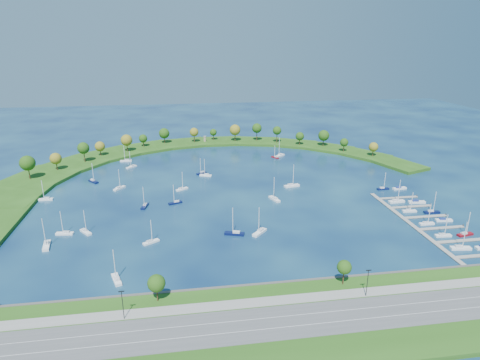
{
  "coord_description": "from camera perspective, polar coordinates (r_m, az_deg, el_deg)",
  "views": [
    {
      "loc": [
        -30.43,
        -226.44,
        84.3
      ],
      "look_at": [
        5.0,
        5.0,
        4.0
      ],
      "focal_mm": 30.73,
      "sensor_mm": 36.0,
      "label": 1
    }
  ],
  "objects": [
    {
      "name": "ground",
      "position": [
        243.54,
        -0.99,
        -1.33
      ],
      "size": [
        700.0,
        700.0,
        0.0
      ],
      "primitive_type": "plane",
      "color": "#071742",
      "rests_on": "ground"
    },
    {
      "name": "south_shoreline",
      "position": [
        136.35,
        6.43,
        -18.87
      ],
      "size": [
        420.0,
        43.1,
        11.6
      ],
      "color": "#244C14",
      "rests_on": "ground"
    },
    {
      "name": "breakwater",
      "position": [
        287.93,
        -11.49,
        1.72
      ],
      "size": [
        286.74,
        247.64,
        2.0
      ],
      "color": "#244C14",
      "rests_on": "ground"
    },
    {
      "name": "breakwater_trees",
      "position": [
        321.22,
        -6.36,
        5.59
      ],
      "size": [
        243.42,
        95.45,
        15.03
      ],
      "color": "#382314",
      "rests_on": "breakwater"
    },
    {
      "name": "harbor_tower",
      "position": [
        351.75,
        -4.91,
        5.72
      ],
      "size": [
        2.6,
        2.6,
        4.62
      ],
      "color": "gray",
      "rests_on": "breakwater"
    },
    {
      "name": "dock_system",
      "position": [
        218.66,
        24.24,
        -5.43
      ],
      "size": [
        24.28,
        82.0,
        1.6
      ],
      "color": "gray",
      "rests_on": "ground"
    },
    {
      "name": "moored_boat_0",
      "position": [
        225.28,
        -8.97,
        -3.05
      ],
      "size": [
        7.73,
        4.73,
        11.01
      ],
      "rotation": [
        0.0,
        0.0,
        3.52
      ],
      "color": "#09123D",
      "rests_on": "ground"
    },
    {
      "name": "moored_boat_1",
      "position": [
        204.81,
        -23.16,
        -6.74
      ],
      "size": [
        8.05,
        3.25,
        11.5
      ],
      "rotation": [
        0.0,
        0.0,
        3.0
      ],
      "color": "white",
      "rests_on": "ground"
    },
    {
      "name": "moored_boat_2",
      "position": [
        294.74,
        -14.83,
        1.85
      ],
      "size": [
        7.12,
        7.48,
        11.86
      ],
      "rotation": [
        0.0,
        0.0,
        3.97
      ],
      "color": "white",
      "rests_on": "ground"
    },
    {
      "name": "moored_boat_3",
      "position": [
        185.23,
        -12.27,
        -8.31
      ],
      "size": [
        7.35,
        5.61,
        10.82
      ],
      "rotation": [
        0.0,
        0.0,
        0.55
      ],
      "color": "white",
      "rests_on": "ground"
    },
    {
      "name": "moored_boat_4",
      "position": [
        244.94,
        -8.07,
        -1.18
      ],
      "size": [
        7.44,
        6.09,
        11.16
      ],
      "rotation": [
        0.0,
        0.0,
        0.61
      ],
      "color": "white",
      "rests_on": "ground"
    },
    {
      "name": "moored_boat_5",
      "position": [
        267.95,
        -4.77,
        0.73
      ],
      "size": [
        8.16,
        4.82,
        11.59
      ],
      "rotation": [
        0.0,
        0.0,
        2.79
      ],
      "color": "white",
      "rests_on": "ground"
    },
    {
      "name": "moored_boat_6",
      "position": [
        310.64,
        -15.54,
        2.65
      ],
      "size": [
        8.2,
        2.37,
        12.02
      ],
      "rotation": [
        0.0,
        0.0,
        3.13
      ],
      "color": "white",
      "rests_on": "ground"
    },
    {
      "name": "moored_boat_7",
      "position": [
        249.61,
        7.19,
        -0.73
      ],
      "size": [
        9.9,
        4.7,
        14.03
      ],
      "rotation": [
        0.0,
        0.0,
        0.22
      ],
      "color": "white",
      "rests_on": "ground"
    },
    {
      "name": "moored_boat_8",
      "position": [
        189.68,
        2.75,
        -7.16
      ],
      "size": [
        7.95,
        8.34,
        13.24
      ],
      "rotation": [
        0.0,
        0.0,
        3.97
      ],
      "color": "white",
      "rests_on": "ground"
    },
    {
      "name": "moored_boat_9",
      "position": [
        188.26,
        -0.75,
        -7.35
      ],
      "size": [
        9.4,
        5.16,
        13.31
      ],
      "rotation": [
        0.0,
        0.0,
        2.83
      ],
      "color": "#09123D",
      "rests_on": "ground"
    },
    {
      "name": "moored_boat_10",
      "position": [
        202.72,
        -20.64,
        -6.67
      ],
      "size": [
        6.45,
        7.57,
        11.49
      ],
      "rotation": [
        0.0,
        0.0,
        5.36
      ],
      "color": "white",
      "rests_on": "ground"
    },
    {
      "name": "moored_boat_11",
      "position": [
        228.14,
        4.81,
        -2.57
      ],
      "size": [
        5.12,
        9.36,
        13.25
      ],
      "rotation": [
        0.0,
        0.0,
        1.88
      ],
      "color": "white",
      "rests_on": "ground"
    },
    {
      "name": "moored_boat_12",
      "position": [
        309.64,
        4.9,
        3.22
      ],
      "size": [
        5.17,
        6.47,
        9.63
      ],
      "rotation": [
        0.0,
        0.0,
        2.16
      ],
      "color": "maroon",
      "rests_on": "ground"
    },
    {
      "name": "moored_boat_13",
      "position": [
        313.57,
        5.53,
        3.44
      ],
      "size": [
        9.5,
        9.01,
        15.05
      ],
      "rotation": [
        0.0,
        0.0,
        3.88
      ],
      "color": "white",
      "rests_on": "ground"
    },
    {
      "name": "moored_boat_14",
      "position": [
        223.8,
        -13.08,
        -3.47
      ],
      "size": [
        4.03,
        8.23,
        11.66
      ],
      "rotation": [
        0.0,
        0.0,
        4.47
      ],
      "color": "#09123D",
      "rests_on": "ground"
    },
    {
      "name": "moored_boat_15",
      "position": [
        271.38,
        -19.7,
        -0.11
      ],
      "size": [
        7.22,
        8.1,
        12.5
      ],
      "rotation": [
        0.0,
        0.0,
        5.4
      ],
      "color": "#09123D",
      "rests_on": "ground"
    },
    {
      "name": "moored_boat_16",
      "position": [
        196.52,
        -25.28,
        -8.13
      ],
      "size": [
        4.13,
        9.55,
        13.58
      ],
      "rotation": [
        0.0,
        0.0,
        4.88
      ],
      "color": "white",
      "rests_on": "ground"
    },
    {
      "name": "moored_boat_17",
      "position": [
        251.46,
        -25.39,
        -2.35
      ],
      "size": [
        7.94,
        2.38,
        11.61
      ],
      "rotation": [
        0.0,
        0.0,
        3.12
      ],
      "color": "white",
      "rests_on": "ground"
    },
    {
      "name": "moored_boat_18",
      "position": [
        272.91,
        -5.39,
        1.04
      ],
      "size": [
        7.04,
        6.29,
        10.88
      ],
      "rotation": [
        0.0,
        0.0,
        3.83
      ],
      "color": "#09123D",
      "rests_on": "ground"
    },
    {
      "name": "moored_boat_19",
      "position": [
        254.27,
        -16.42,
        -1.02
      ],
      "size": [
        6.84,
        7.95,
        12.12
      ],
      "rotation": [
        0.0,
        0.0,
        0.92
      ],
      "color": "white",
      "rests_on": "ground"
    },
    {
      "name": "moored_boat_20",
      "position": [
        161.81,
        -16.78,
        -12.99
      ],
      "size": [
        4.95,
        8.79,
        12.46
      ],
      "rotation": [
        0.0,
        0.0,
        1.9
      ],
      "color": "white",
      "rests_on": "ground"
    },
    {
      "name": "docked_boat_0",
      "position": [
        199.42,
        28.29,
        -8.23
      ],
      "size": [
        8.86,
        3.63,
        12.65
      ],
      "rotation": [
        0.0,
        0.0,
        -0.15
      ],
      "color": "white",
      "rests_on": "ground"
    },
    {
      "name": "docked_boat_2",
      "position": [
        208.03,
        26.37,
        -6.83
      ],
      "size": [
        7.48,
        2.57,
        10.81
      ],
      "rotation": [
        0.0,
        0.0,
        -0.07
      ],
      "color": "white",
      "rests_on": "ground"
    },
    {
      "name": "docked_boat_3",
      "position": [
        213.65,
        28.78,
        -6.55
      ],
      "size": [
        8.05,
        3.46,
        11.46
      ],
      "rotation": [
        0.0,
        0.0,
        0.17
      ],
      "color": "maroon",
      "rests_on": "ground"
    },
    {
      "name": "docked_boat_4",
      "position": [
        217.51,
        24.51,
        -5.44
      ],
      "size": [
        7.34,
        2.14,
        10.76
      ],
      "rotation": [
        0.0,
        0.0,
        0.01
      ],
      "color": "white",
      "rests_on": "ground"
    },
    {
      "name": "docked_boat_5",
      "position": [
        225.09,
        26.42,
        -5.0
      ],
      "size": [
        8.29,
        3.35,
        1.64
      ],
      "rotation": [
        0.0,
        0.0,
        -0.14
      ],
      "color": "white",
      "rests_on": "ground"
    },
    {
      "name": "docked_boat_6",
      "position": [
        229.49,
        22.46,
        -3.91
      ],
      "size": [
        7.38,
        2.57,
        10.66
      ],
      "rotation": [
        0.0,
        0.0,
        -0.08
      ],
      "color": "white",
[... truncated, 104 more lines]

